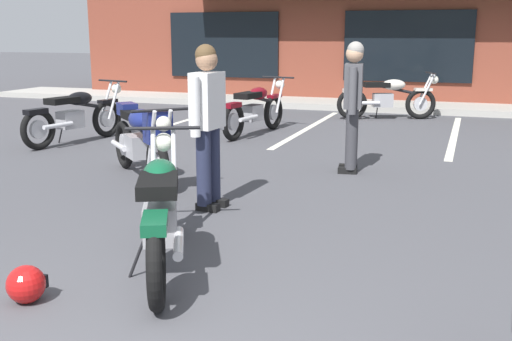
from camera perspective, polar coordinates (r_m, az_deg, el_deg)
name	(u,v)px	position (r m, az deg, el deg)	size (l,w,h in m)	color
ground_plane	(308,202)	(6.69, 4.82, -2.91)	(80.00, 80.00, 0.00)	#47474C
sidewalk_kerb	(401,106)	(15.16, 13.25, 5.80)	(22.00, 1.80, 0.14)	#A8A59E
brick_storefront_building	(419,33)	(18.69, 14.80, 12.18)	(18.00, 6.93, 3.54)	brown
painted_stall_lines	(379,131)	(11.62, 11.24, 3.56)	(8.08, 4.80, 0.01)	silver
motorcycle_foreground_classic	(161,210)	(4.78, -8.76, -3.63)	(1.19, 1.96, 0.98)	black
motorcycle_black_cruiser	(255,109)	(11.00, -0.08, 5.71)	(0.76, 2.10, 0.98)	black
motorcycle_silver_naked	(75,115)	(10.58, -16.31, 4.93)	(0.82, 2.08, 0.98)	black
motorcycle_blue_standard	(388,97)	(13.25, 12.03, 6.62)	(2.01, 1.07, 0.98)	black
motorcycle_green_cafe_racer	(141,139)	(7.63, -10.50, 2.91)	(1.67, 1.63, 0.98)	black
person_in_black_shirt	(353,99)	(8.03, 8.93, 6.50)	(0.31, 0.61, 1.68)	black
person_near_building	(208,117)	(6.27, -4.48, 4.92)	(0.30, 0.61, 1.68)	black
helmet_on_pavement	(26,284)	(4.51, -20.40, -9.78)	(0.26, 0.26, 0.26)	#B71414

